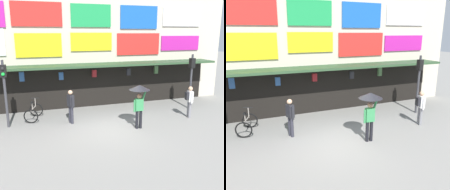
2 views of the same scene
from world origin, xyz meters
TOP-DOWN VIEW (x-y plane):
  - ground_plane at (0.00, 0.00)m, footprint 80.00×80.00m
  - shopfront at (-0.00, 4.57)m, footprint 18.00×2.60m
  - traffic_light_far at (5.34, 1.73)m, footprint 0.31×0.34m
  - bicycle_parked at (-3.49, 2.47)m, footprint 1.00×1.31m
  - pedestrian_in_yellow at (-1.73, 1.34)m, footprint 0.33×0.50m
  - pedestrian_with_umbrella at (1.17, -0.34)m, footprint 0.96×0.96m
  - pedestrian_in_red at (4.33, 0.31)m, footprint 0.40×0.52m

SIDE VIEW (x-z plane):
  - ground_plane at x=0.00m, z-range 0.00..0.00m
  - bicycle_parked at x=-3.49m, z-range -0.13..0.92m
  - pedestrian_in_yellow at x=-1.73m, z-range 0.11..1.79m
  - pedestrian_in_red at x=4.33m, z-range 0.14..1.82m
  - pedestrian_with_umbrella at x=1.17m, z-range 0.60..2.68m
  - traffic_light_far at x=5.34m, z-range 0.54..3.74m
  - shopfront at x=0.00m, z-range -0.04..7.96m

